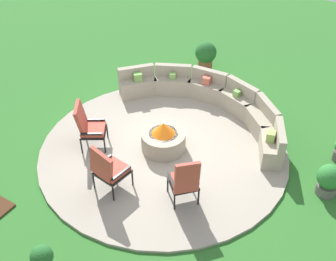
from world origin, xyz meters
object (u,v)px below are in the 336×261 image
Objects in this scene: lounge_chair_back_left at (185,180)px; lounge_chair_front_right at (108,169)px; potted_plant_2 at (329,179)px; potted_plant_0 at (43,259)px; potted_plant_3 at (206,55)px; fire_pit at (163,139)px; lounge_chair_front_left at (89,126)px; curved_stone_bench at (211,102)px.

lounge_chair_front_right is at bearing 152.26° from lounge_chair_back_left.
lounge_chair_front_right is at bearing -149.09° from potted_plant_2.
potted_plant_3 is at bearing 97.04° from potted_plant_0.
fire_pit is 1.74m from lounge_chair_front_left.
lounge_chair_front_right is at bearing -98.14° from curved_stone_bench.
lounge_chair_front_right is (-0.52, -3.60, 0.24)m from curved_stone_bench.
curved_stone_bench is at bearing 89.30° from lounge_chair_front_right.
fire_pit is at bearing 89.18° from lounge_chair_back_left.
curved_stone_bench is at bearing 81.90° from fire_pit.
fire_pit is 1.16× the size of potted_plant_3.
lounge_chair_front_left is at bearing -164.69° from potted_plant_2.
potted_plant_3 is (-2.21, 5.15, -0.14)m from lounge_chair_back_left.
curved_stone_bench is 4.31× the size of lounge_chair_front_right.
potted_plant_2 reaches higher than potted_plant_0.
lounge_chair_back_left is at bearing 64.53° from potted_plant_0.
potted_plant_0 is at bearing -76.33° from lounge_chair_front_right.
potted_plant_0 is (-0.01, -3.80, -0.01)m from fire_pit.
lounge_chair_front_right is 1.56m from lounge_chair_back_left.
lounge_chair_front_left is (-1.79, -2.70, 0.25)m from curved_stone_bench.
potted_plant_3 reaches higher than fire_pit.
lounge_chair_back_left is (1.23, -1.18, 0.29)m from fire_pit.
lounge_chair_front_right is 1.29× the size of potted_plant_3.
lounge_chair_back_left is 1.83× the size of potted_plant_0.
fire_pit is 1.92m from curved_stone_bench.
curved_stone_bench is at bearing 158.61° from potted_plant_2.
potted_plant_0 is at bearing -5.98° from lounge_chair_front_left.
fire_pit is 3.80m from potted_plant_0.
lounge_chair_back_left is 2.91m from potted_plant_0.
curved_stone_bench is 3.65m from lounge_chair_front_right.
fire_pit is at bearing 85.19° from lounge_chair_front_left.
curved_stone_bench is 5.71m from potted_plant_0.
lounge_chair_front_left is at bearing 125.07° from lounge_chair_back_left.
lounge_chair_front_left is 1.31× the size of potted_plant_3.
lounge_chair_front_right reaches higher than lounge_chair_back_left.
lounge_chair_front_right is 5.72m from potted_plant_3.
lounge_chair_front_left reaches higher than potted_plant_2.
lounge_chair_front_right is at bearing 96.23° from potted_plant_0.
fire_pit is at bearing 89.25° from lounge_chair_front_right.
lounge_chair_front_left is 1.01× the size of lounge_chair_front_right.
lounge_chair_front_left reaches higher than lounge_chair_front_right.
potted_plant_2 is 0.81× the size of potted_plant_3.
curved_stone_bench is 6.90× the size of potted_plant_2.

